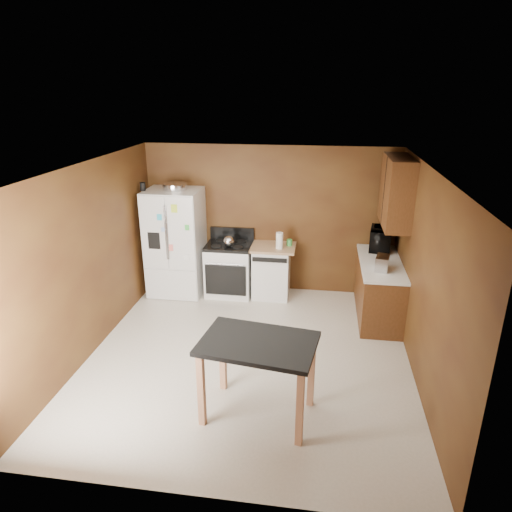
% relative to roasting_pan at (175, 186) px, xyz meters
% --- Properties ---
extents(floor, '(4.50, 4.50, 0.00)m').
position_rel_roasting_pan_xyz_m(floor, '(1.51, -1.91, -1.85)').
color(floor, beige).
rests_on(floor, ground).
extents(ceiling, '(4.50, 4.50, 0.00)m').
position_rel_roasting_pan_xyz_m(ceiling, '(1.51, -1.91, 0.65)').
color(ceiling, white).
rests_on(ceiling, ground).
extents(wall_back, '(4.20, 0.00, 4.20)m').
position_rel_roasting_pan_xyz_m(wall_back, '(1.51, 0.34, -0.60)').
color(wall_back, brown).
rests_on(wall_back, ground).
extents(wall_front, '(4.20, 0.00, 4.20)m').
position_rel_roasting_pan_xyz_m(wall_front, '(1.51, -4.16, -0.60)').
color(wall_front, brown).
rests_on(wall_front, ground).
extents(wall_left, '(0.00, 4.50, 4.50)m').
position_rel_roasting_pan_xyz_m(wall_left, '(-0.59, -1.91, -0.60)').
color(wall_left, brown).
rests_on(wall_left, ground).
extents(wall_right, '(0.00, 4.50, 4.50)m').
position_rel_roasting_pan_xyz_m(wall_right, '(3.61, -1.91, -0.60)').
color(wall_right, brown).
rests_on(wall_right, ground).
extents(roasting_pan, '(0.40, 0.40, 0.10)m').
position_rel_roasting_pan_xyz_m(roasting_pan, '(0.00, 0.00, 0.00)').
color(roasting_pan, silver).
rests_on(roasting_pan, refrigerator).
extents(pen_cup, '(0.09, 0.09, 0.13)m').
position_rel_roasting_pan_xyz_m(pen_cup, '(-0.48, -0.16, 0.02)').
color(pen_cup, black).
rests_on(pen_cup, refrigerator).
extents(kettle, '(0.18, 0.18, 0.18)m').
position_rel_roasting_pan_xyz_m(kettle, '(0.90, -0.12, -0.86)').
color(kettle, silver).
rests_on(kettle, gas_range).
extents(paper_towel, '(0.15, 0.15, 0.27)m').
position_rel_roasting_pan_xyz_m(paper_towel, '(1.73, -0.06, -0.83)').
color(paper_towel, white).
rests_on(paper_towel, dishwasher).
extents(green_canister, '(0.11, 0.11, 0.10)m').
position_rel_roasting_pan_xyz_m(green_canister, '(1.88, 0.11, -0.91)').
color(green_canister, green).
rests_on(green_canister, dishwasher).
extents(toaster, '(0.23, 0.32, 0.21)m').
position_rel_roasting_pan_xyz_m(toaster, '(3.28, -0.79, -0.84)').
color(toaster, silver).
rests_on(toaster, right_cabinets).
extents(microwave, '(0.50, 0.66, 0.34)m').
position_rel_roasting_pan_xyz_m(microwave, '(3.36, 0.15, -0.78)').
color(microwave, black).
rests_on(microwave, right_cabinets).
extents(refrigerator, '(0.90, 0.80, 1.80)m').
position_rel_roasting_pan_xyz_m(refrigerator, '(-0.04, -0.05, -0.95)').
color(refrigerator, white).
rests_on(refrigerator, ground).
extents(gas_range, '(0.76, 0.68, 1.10)m').
position_rel_roasting_pan_xyz_m(gas_range, '(0.87, 0.01, -1.39)').
color(gas_range, white).
rests_on(gas_range, ground).
extents(dishwasher, '(0.78, 0.63, 0.89)m').
position_rel_roasting_pan_xyz_m(dishwasher, '(1.59, 0.03, -1.40)').
color(dishwasher, white).
rests_on(dishwasher, ground).
extents(right_cabinets, '(0.63, 1.58, 2.45)m').
position_rel_roasting_pan_xyz_m(right_cabinets, '(3.35, -0.43, -0.94)').
color(right_cabinets, brown).
rests_on(right_cabinets, ground).
extents(island, '(1.29, 0.95, 0.91)m').
position_rel_roasting_pan_xyz_m(island, '(1.80, -3.01, -1.08)').
color(island, black).
rests_on(island, ground).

